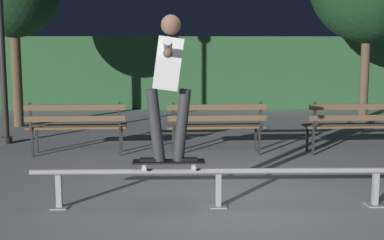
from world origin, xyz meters
TOP-DOWN VIEW (x-y plane):
  - ground_plane at (0.00, 0.00)m, footprint 90.00×90.00m
  - hedge_backdrop at (0.00, 9.82)m, footprint 24.00×1.20m
  - grind_rail at (-0.00, 0.01)m, footprint 4.08×0.18m
  - skateboard at (-0.54, 0.01)m, footprint 0.78×0.21m
  - skateboarder at (-0.54, 0.01)m, footprint 0.62×1.41m
  - park_bench_leftmost at (-2.10, 2.78)m, footprint 1.62×0.49m
  - park_bench_left_center at (0.17, 2.78)m, footprint 1.62×0.49m
  - park_bench_right_center at (2.45, 2.78)m, footprint 1.62×0.49m
  - lamp_post_left at (-3.62, 3.86)m, footprint 0.32×0.32m

SIDE VIEW (x-z plane):
  - ground_plane at x=0.00m, z-range 0.00..0.00m
  - grind_rail at x=0.00m, z-range 0.12..0.55m
  - skateboard at x=-0.54m, z-range 0.46..0.55m
  - park_bench_leftmost at x=-2.10m, z-range 0.10..0.98m
  - park_bench_left_center at x=0.17m, z-range 0.10..0.98m
  - park_bench_right_center at x=2.45m, z-range 0.10..0.98m
  - hedge_backdrop at x=0.00m, z-range 0.00..2.10m
  - skateboarder at x=-0.54m, z-range 0.66..2.22m
  - lamp_post_left at x=-3.62m, z-range 0.53..4.43m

